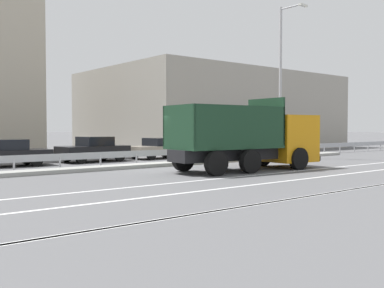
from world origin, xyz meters
name	(u,v)px	position (x,y,z in m)	size (l,w,h in m)	color
ground_plane	(172,170)	(0.00, 0.00, 0.00)	(320.00, 320.00, 0.00)	#565659
lane_strip_0	(274,173)	(2.52, -4.03, 0.00)	(59.01, 0.16, 0.01)	silver
lane_strip_1	(316,178)	(2.52, -6.19, 0.00)	(59.01, 0.16, 0.01)	silver
lane_strip_2	(382,184)	(2.52, -8.96, 0.00)	(59.01, 0.16, 0.01)	silver
lane_strip_3	(384,185)	(2.52, -9.00, 0.00)	(59.01, 0.16, 0.01)	silver
median_island	(148,165)	(0.00, 2.07, 0.09)	(32.46, 1.10, 0.18)	gray
median_guardrail	(136,155)	(0.00, 3.16, 0.57)	(59.01, 0.09, 0.78)	#9EA0A5
dump_truck	(261,142)	(3.60, -2.31, 1.31)	(7.81, 3.25, 3.39)	orange
median_road_sign	(255,138)	(7.84, 2.07, 1.37)	(0.80, 0.16, 2.55)	white
street_lamp_1	(282,76)	(10.06, 1.81, 5.28)	(0.70, 1.89, 9.66)	#ADADB2
parked_car_3	(4,153)	(-5.63, 6.74, 0.70)	(4.62, 2.08, 1.39)	black
parked_car_4	(94,149)	(-0.55, 6.94, 0.73)	(4.06, 2.13, 1.46)	black
parked_car_5	(159,148)	(3.99, 6.86, 0.67)	(4.13, 2.15, 1.32)	gray
parked_car_6	(214,144)	(9.11, 7.28, 0.77)	(3.88, 1.92, 1.56)	gray
parked_car_7	(262,144)	(13.67, 6.70, 0.73)	(4.10, 1.95, 1.48)	black
parked_car_8	(296,143)	(18.65, 7.30, 0.69)	(4.70, 2.32, 1.37)	gray
background_building_1	(213,112)	(16.57, 15.66, 3.50)	(22.26, 15.23, 7.00)	gray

